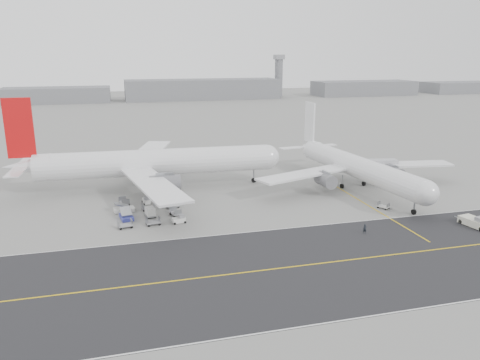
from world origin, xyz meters
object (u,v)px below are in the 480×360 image
object	(u,v)px
airliner_a	(149,163)
airliner_b	(355,166)
jet_bridge	(368,166)
ground_crew_a	(365,229)
control_tower	(279,75)
pushback_tug	(477,222)

from	to	relation	value
airliner_a	airliner_b	world-z (taller)	airliner_a
jet_bridge	ground_crew_a	size ratio (longest dim) A/B	9.20
airliner_a	airliner_b	size ratio (longest dim) A/B	1.21
control_tower	airliner_b	xyz separation A→B (m)	(-66.19, -244.89, -10.85)
pushback_tug	control_tower	bearing A→B (deg)	69.01
airliner_b	airliner_a	bearing A→B (deg)	160.63
jet_bridge	pushback_tug	bearing A→B (deg)	-72.48
airliner_a	ground_crew_a	xyz separation A→B (m)	(35.80, -40.15, -5.62)
control_tower	airliner_b	distance (m)	253.91
airliner_b	jet_bridge	xyz separation A→B (m)	(5.66, 3.44, -1.14)
control_tower	pushback_tug	size ratio (longest dim) A/B	3.86
airliner_b	jet_bridge	distance (m)	6.72
control_tower	airliner_b	bearing A→B (deg)	-105.12
airliner_a	jet_bridge	distance (m)	55.00
jet_bridge	airliner_a	bearing A→B (deg)	-177.54
airliner_a	ground_crew_a	bearing A→B (deg)	-135.81
pushback_tug	airliner_a	bearing A→B (deg)	134.44
airliner_a	control_tower	bearing A→B (deg)	-23.76
airliner_a	airliner_b	distance (m)	50.07
ground_crew_a	jet_bridge	bearing A→B (deg)	74.32
airliner_a	pushback_tug	xyz separation A→B (m)	(58.12, -42.54, -5.58)
control_tower	pushback_tug	xyz separation A→B (m)	(-56.72, -275.66, -15.32)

